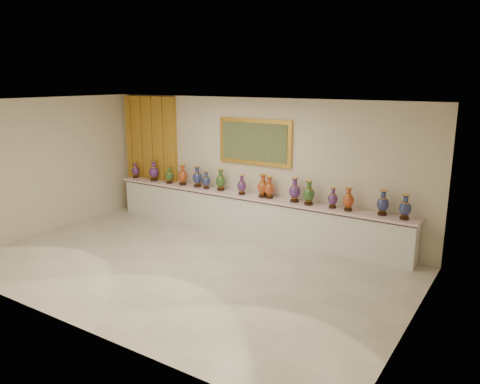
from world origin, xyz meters
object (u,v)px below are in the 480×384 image
(vase_0, at_px, (135,171))
(vase_2, at_px, (169,176))
(counter, at_px, (249,215))
(vase_1, at_px, (154,172))

(vase_0, distance_m, vase_2, 1.18)
(counter, relative_size, vase_2, 17.24)
(counter, height_order, vase_0, vase_0)
(counter, xyz_separation_m, vase_0, (-3.45, -0.01, 0.64))
(vase_1, bearing_deg, vase_0, 179.01)
(vase_1, relative_size, vase_2, 1.20)
(vase_1, distance_m, vase_2, 0.53)
(vase_1, xyz_separation_m, vase_2, (0.53, -0.03, -0.04))
(counter, bearing_deg, vase_0, -179.80)
(counter, distance_m, vase_0, 3.51)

